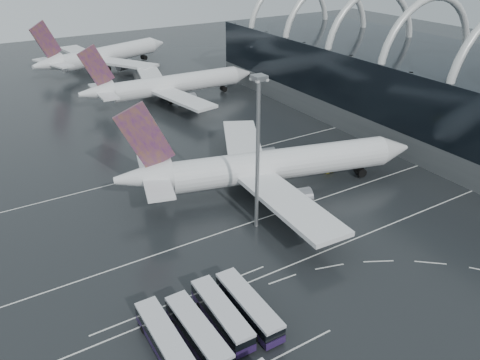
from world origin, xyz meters
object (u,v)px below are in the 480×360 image
airliner_gate_c (103,56)px  bus_row_near_b (198,333)px  airliner_main (268,166)px  floodlight_mast (258,137)px  bus_row_near_d (249,306)px  gse_cart_belly_a (329,170)px  bus_row_near_a (165,339)px  bus_row_near_c (222,314)px  gse_cart_belly_b (328,152)px  gse_cart_belly_d (337,147)px  airliner_gate_b (169,86)px  gse_cart_belly_e (277,164)px

airliner_gate_c → bus_row_near_b: 146.94m
airliner_main → floodlight_mast: size_ratio=2.24×
bus_row_near_b → bus_row_near_d: bus_row_near_d is taller
bus_row_near_b → gse_cart_belly_a: size_ratio=7.01×
bus_row_near_a → bus_row_near_b: 4.29m
airliner_main → airliner_gate_c: 113.90m
bus_row_near_b → bus_row_near_c: bearing=-73.1°
gse_cart_belly_b → gse_cart_belly_d: (3.64, 1.05, -0.03)m
airliner_gate_b → bus_row_near_c: airliner_gate_b is taller
gse_cart_belly_d → airliner_main: bearing=-163.1°
bus_row_near_d → gse_cart_belly_a: size_ratio=7.03×
bus_row_near_c → gse_cart_belly_d: 64.31m
bus_row_near_d → gse_cart_belly_e: (30.86, 36.35, -1.16)m
airliner_gate_c → bus_row_near_a: (-36.05, -142.15, -3.56)m
airliner_main → bus_row_near_a: size_ratio=4.69×
airliner_gate_c → gse_cart_belly_a: 115.57m
airliner_main → floodlight_mast: floodlight_mast is taller
airliner_gate_c → bus_row_near_b: bearing=-121.9°
bus_row_near_a → gse_cart_belly_e: bus_row_near_a is taller
airliner_gate_b → gse_cart_belly_b: size_ratio=27.53×
bus_row_near_a → floodlight_mast: size_ratio=0.48×
bus_row_near_d → gse_cart_belly_b: (45.66, 35.72, -1.26)m
bus_row_near_a → airliner_gate_b: bearing=-23.7°
gse_cart_belly_b → gse_cart_belly_e: 14.81m
floodlight_mast → gse_cart_belly_d: size_ratio=14.15×
floodlight_mast → gse_cart_belly_a: floodlight_mast is taller
airliner_main → bus_row_near_a: bearing=-126.3°
bus_row_near_b → bus_row_near_c: 4.49m
gse_cart_belly_d → bus_row_near_c: bearing=-145.8°
airliner_gate_b → floodlight_mast: size_ratio=2.06×
bus_row_near_c → gse_cart_belly_a: bus_row_near_c is taller
bus_row_near_d → bus_row_near_a: bearing=88.6°
airliner_gate_b → gse_cart_belly_d: size_ratio=29.13×
airliner_gate_c → floodlight_mast: (-10.31, -124.18, 12.19)m
bus_row_near_c → bus_row_near_d: (3.90, -0.65, 0.04)m
bus_row_near_a → bus_row_near_c: bearing=-88.5°
bus_row_near_b → bus_row_near_d: (8.18, 0.71, 0.00)m
bus_row_near_c → gse_cart_belly_d: bearing=-54.2°
airliner_main → airliner_gate_b: bearing=99.0°
gse_cart_belly_a → bus_row_near_c: bearing=-147.4°
airliner_gate_b → gse_cart_belly_b: 60.11m
airliner_main → gse_cart_belly_d: airliner_main is taller
airliner_main → gse_cart_belly_e: (7.94, 7.58, -4.70)m
airliner_gate_b → airliner_gate_c: size_ratio=0.98×
airliner_main → bus_row_near_a: airliner_main is taller
bus_row_near_b → gse_cart_belly_a: bearing=-59.4°
airliner_gate_b → bus_row_near_b: 101.56m
bus_row_near_d → gse_cart_belly_e: bearing=-39.4°
gse_cart_belly_a → bus_row_near_a: bearing=-151.7°
bus_row_near_d → gse_cart_belly_a: (39.32, 28.24, -1.30)m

